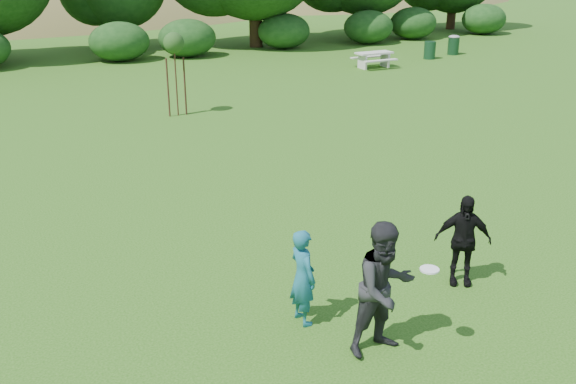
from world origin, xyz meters
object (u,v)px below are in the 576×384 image
object	(u,v)px
player_grey	(385,289)
trash_can_near	(430,50)
trash_can_lidded	(454,45)
player_black	(463,240)
sapling	(174,45)
picnic_table	(374,57)
player_teal	(303,277)

from	to	relation	value
player_grey	trash_can_near	distance (m)	26.75
player_grey	trash_can_lidded	size ratio (longest dim) A/B	1.92
player_black	trash_can_lidded	bearing A→B (deg)	83.32
sapling	picnic_table	world-z (taller)	sapling
trash_can_near	trash_can_lidded	bearing A→B (deg)	16.50
trash_can_lidded	trash_can_near	bearing A→B (deg)	-163.50
player_teal	sapling	distance (m)	13.89
player_black	picnic_table	xyz separation A→B (m)	(10.36, 18.72, -0.30)
player_teal	trash_can_lidded	distance (m)	28.14
picnic_table	trash_can_lidded	world-z (taller)	trash_can_lidded
picnic_table	trash_can_lidded	xyz separation A→B (m)	(6.16, 1.60, 0.02)
player_teal	sapling	size ratio (longest dim) A/B	0.55
trash_can_near	player_teal	bearing A→B (deg)	-131.71
sapling	picnic_table	bearing A→B (deg)	23.85
player_grey	picnic_table	world-z (taller)	player_grey
player_grey	picnic_table	xyz separation A→B (m)	(12.70, 19.82, -0.49)
sapling	trash_can_lidded	world-z (taller)	sapling
player_black	sapling	distance (m)	13.85
picnic_table	trash_can_lidded	distance (m)	6.36
player_black	trash_can_lidded	distance (m)	26.19
player_black	player_grey	bearing A→B (deg)	-122.50
player_teal	player_grey	bearing A→B (deg)	-153.98
player_grey	picnic_table	distance (m)	23.55
picnic_table	player_teal	bearing A→B (deg)	-125.70
trash_can_near	picnic_table	size ratio (longest dim) A/B	0.50
player_teal	sapling	xyz separation A→B (m)	(2.08, 13.64, 1.64)
player_teal	player_black	size ratio (longest dim) A/B	0.96
trash_can_near	player_grey	bearing A→B (deg)	-128.92
picnic_table	sapling	bearing A→B (deg)	-156.15
player_grey	trash_can_near	xyz separation A→B (m)	(16.80, 20.80, -0.56)
sapling	trash_can_lidded	size ratio (longest dim) A/B	2.71
picnic_table	player_grey	bearing A→B (deg)	-122.65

